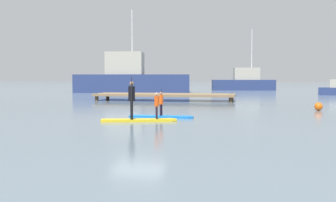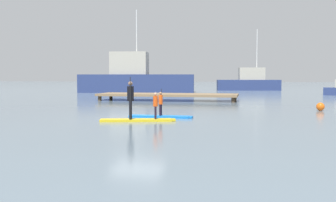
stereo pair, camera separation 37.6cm
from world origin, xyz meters
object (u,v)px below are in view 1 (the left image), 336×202
(paddleboard_far, at_px, (139,120))
(paddler_adult, at_px, (132,97))
(motor_boat_small_navy, at_px, (244,82))
(mooring_buoy_mid, at_px, (318,106))
(paddleboard_near, at_px, (161,117))
(paddler_child_front, at_px, (157,104))
(paddler_child_solo, at_px, (161,102))
(fishing_boat_white_large, at_px, (131,79))

(paddleboard_far, relative_size, paddler_adult, 1.80)
(motor_boat_small_navy, height_order, mooring_buoy_mid, motor_boat_small_navy)
(paddleboard_near, distance_m, paddler_child_front, 1.62)
(paddleboard_near, bearing_deg, paddler_child_front, -85.81)
(paddler_child_solo, relative_size, paddler_child_front, 1.10)
(paddler_child_solo, relative_size, motor_boat_small_navy, 0.14)
(paddleboard_near, bearing_deg, paddleboard_far, -110.78)
(paddler_adult, height_order, mooring_buoy_mid, paddler_adult)
(paddleboard_near, relative_size, fishing_boat_white_large, 0.22)
(paddler_child_front, bearing_deg, fishing_boat_white_large, 108.19)
(mooring_buoy_mid, bearing_deg, paddleboard_far, -140.04)
(fishing_boat_white_large, xyz_separation_m, mooring_buoy_mid, (17.68, -22.71, -1.43))
(paddleboard_near, relative_size, motor_boat_small_navy, 0.35)
(paddler_child_solo, height_order, fishing_boat_white_large, fishing_boat_white_large)
(paddleboard_near, bearing_deg, mooring_buoy_mid, 34.79)
(paddler_child_solo, relative_size, paddler_adult, 0.69)
(paddleboard_near, distance_m, paddler_child_solo, 0.68)
(fishing_boat_white_large, bearing_deg, paddler_child_solo, -71.12)
(paddler_child_solo, bearing_deg, paddleboard_far, -110.55)
(fishing_boat_white_large, bearing_deg, paddler_child_front, -71.81)
(mooring_buoy_mid, bearing_deg, paddleboard_near, -145.21)
(paddleboard_near, bearing_deg, paddler_adult, -117.75)
(paddleboard_far, bearing_deg, motor_boat_small_navy, 83.71)
(paddler_adult, relative_size, paddler_child_front, 1.59)
(paddler_child_solo, height_order, paddleboard_far, paddler_child_solo)
(paddler_adult, xyz_separation_m, motor_boat_small_navy, (4.67, 39.77, 0.11))
(paddleboard_near, height_order, paddler_child_front, paddler_child_front)
(paddleboard_near, relative_size, paddler_child_front, 2.63)
(paddler_child_front, height_order, fishing_boat_white_large, fishing_boat_white_large)
(paddler_child_front, xyz_separation_m, fishing_boat_white_large, (-9.78, 29.74, 0.91))
(mooring_buoy_mid, bearing_deg, paddler_child_front, -138.36)
(fishing_boat_white_large, distance_m, motor_boat_small_navy, 16.57)
(paddleboard_near, bearing_deg, paddler_child_solo, 103.98)
(paddleboard_near, height_order, paddler_adult, paddler_adult)
(paddler_adult, bearing_deg, paddler_child_front, 16.54)
(fishing_boat_white_large, height_order, mooring_buoy_mid, fishing_boat_white_large)
(paddleboard_near, distance_m, fishing_boat_white_large, 29.93)
(paddleboard_near, xyz_separation_m, paddler_adult, (-0.93, -1.77, 0.99))
(fishing_boat_white_large, height_order, motor_boat_small_navy, fishing_boat_white_large)
(motor_boat_small_navy, bearing_deg, paddler_adult, -96.69)
(paddler_adult, relative_size, mooring_buoy_mid, 3.92)
(fishing_boat_white_large, bearing_deg, motor_boat_small_navy, 35.96)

